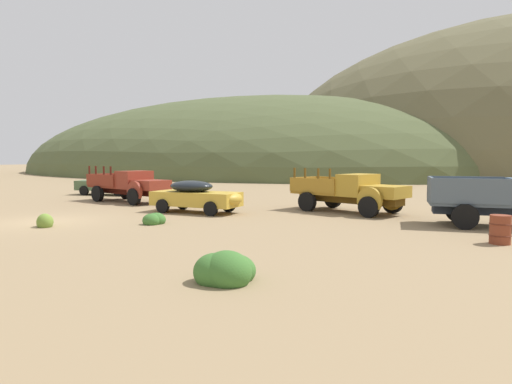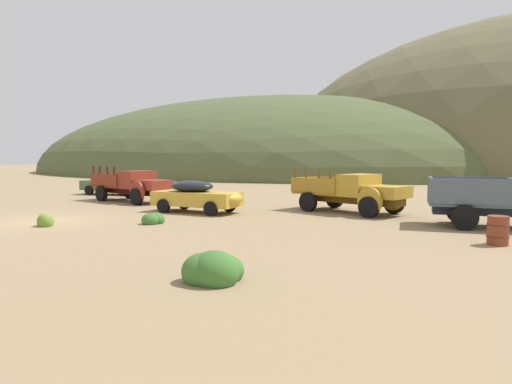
% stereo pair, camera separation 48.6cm
% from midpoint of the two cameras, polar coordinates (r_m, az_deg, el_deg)
% --- Properties ---
extents(ground_plane, '(300.00, 300.00, 0.00)m').
position_cam_midpoint_polar(ground_plane, '(20.96, -24.49, -3.38)').
color(ground_plane, '#937A56').
extents(hill_far_right, '(93.57, 60.22, 25.47)m').
position_cam_midpoint_polar(hill_far_right, '(79.97, 0.09, 2.47)').
color(hill_far_right, '#4C5633').
rests_on(hill_far_right, ground).
extents(car_weathered_green, '(4.95, 2.92, 1.57)m').
position_cam_midpoint_polar(car_weathered_green, '(34.25, -17.43, 1.05)').
color(car_weathered_green, '#47603D').
rests_on(car_weathered_green, ground).
extents(truck_rust_red, '(6.04, 2.76, 2.16)m').
position_cam_midpoint_polar(truck_rust_red, '(28.02, -14.37, 0.79)').
color(truck_rust_red, '#42140D').
rests_on(truck_rust_red, ground).
extents(car_faded_yellow, '(4.77, 2.36, 1.57)m').
position_cam_midpoint_polar(car_faded_yellow, '(22.16, -6.61, -0.50)').
color(car_faded_yellow, gold).
rests_on(car_faded_yellow, ground).
extents(truck_mustard, '(5.95, 3.35, 2.16)m').
position_cam_midpoint_polar(truck_mustard, '(22.33, 13.25, -0.07)').
color(truck_mustard, '#593D12').
rests_on(truck_mustard, ground).
extents(oil_drum_foreground, '(0.66, 0.66, 0.90)m').
position_cam_midpoint_polar(oil_drum_foreground, '(15.88, 29.02, -4.27)').
color(oil_drum_foreground, brown).
rests_on(oil_drum_foreground, ground).
extents(bush_near_barrel, '(0.80, 0.71, 0.68)m').
position_cam_midpoint_polar(bush_near_barrel, '(19.51, -24.39, -3.40)').
color(bush_near_barrel, olive).
rests_on(bush_near_barrel, ground).
extents(bush_front_left, '(1.30, 1.35, 0.91)m').
position_cam_midpoint_polar(bush_front_left, '(9.97, -3.99, -9.94)').
color(bush_front_left, '#3D702D').
rests_on(bush_front_left, ground).
extents(bush_front_right, '(0.81, 0.99, 0.58)m').
position_cam_midpoint_polar(bush_front_right, '(18.83, -12.16, -3.45)').
color(bush_front_right, '#3D702D').
rests_on(bush_front_right, ground).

